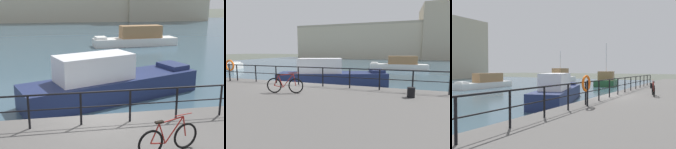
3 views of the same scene
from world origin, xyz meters
The scene contains 9 objects.
ground_plane centered at (0.00, 0.00, 0.00)m, with size 240.00×240.00×0.00m, color #4C5147.
moored_green_narrowboat centered at (6.37, 19.93, 0.78)m, with size 8.76×2.69×2.06m.
moored_blue_motorboat centered at (20.23, 16.88, 0.98)m, with size 7.54×3.15×6.05m.
moored_red_daysailer centered at (0.92, 4.04, 0.84)m, with size 9.09×5.15×2.28m.
moored_small_launch centered at (19.23, 7.15, 0.82)m, with size 7.27×4.38×6.71m.
quay_railing centered at (-0.01, -0.75, 1.66)m, with size 23.44×0.07×1.08m.
parked_bicycle centered at (1.27, -2.82, 1.32)m, with size 1.73×0.48×0.98m.
mooring_bollard centered at (6.88, -1.78, 1.15)m, with size 0.32×0.32×0.44m, color black.
life_ring_stand centered at (-4.26, -0.97, 1.90)m, with size 0.75×0.16×1.40m.
Camera 3 is at (-12.72, -5.16, 2.56)m, focal length 33.98 mm.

